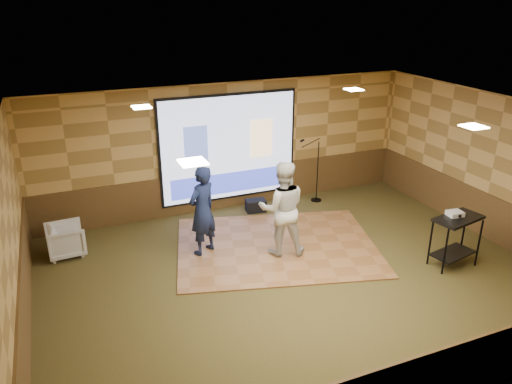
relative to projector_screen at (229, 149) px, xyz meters
name	(u,v)px	position (x,y,z in m)	size (l,w,h in m)	color
ground	(294,276)	(0.00, -3.44, -1.47)	(9.00, 9.00, 0.00)	#303D1B
room_shell	(297,169)	(0.00, -3.44, 0.62)	(9.04, 7.04, 3.02)	tan
wainscot_back	(229,188)	(0.00, 0.04, -1.00)	(9.00, 0.04, 0.95)	#50361A
wainscot_front	(424,384)	(0.00, -6.92, -1.00)	(9.00, 0.04, 0.95)	#50361A
wainscot_left	(24,310)	(-4.48, -3.44, -1.00)	(0.04, 7.00, 0.95)	#50361A
wainscot_right	(483,214)	(4.48, -3.44, -1.00)	(0.04, 7.00, 0.95)	#50361A
projector_screen	(229,149)	(0.00, 0.00, 0.00)	(3.32, 0.06, 2.52)	black
downlight_nw	(142,107)	(-2.20, -1.64, 1.50)	(0.32, 0.32, 0.02)	#FFEDBF
downlight_ne	(354,89)	(2.20, -1.64, 1.50)	(0.32, 0.32, 0.02)	#FFEDBF
downlight_sw	(193,162)	(-2.20, -4.94, 1.50)	(0.32, 0.32, 0.02)	#FFEDBF
downlight_se	(474,127)	(2.20, -4.94, 1.50)	(0.32, 0.32, 0.02)	#FFEDBF
dance_floor	(277,246)	(0.19, -2.27, -1.46)	(4.01, 3.05, 0.03)	#946136
player_left	(202,211)	(-1.26, -1.95, -0.54)	(0.66, 0.43, 1.80)	#151F43
player_right	(282,209)	(0.16, -2.56, -0.49)	(0.93, 0.72, 1.90)	beige
av_table	(456,232)	(2.98, -4.21, -0.77)	(0.95, 0.50, 1.00)	black
projector	(455,214)	(2.96, -4.12, -0.43)	(0.27, 0.23, 0.09)	silver
mic_stand	(315,182)	(2.07, -0.43, -0.98)	(0.64, 0.26, 1.64)	black
banquet_chair	(66,240)	(-3.79, -0.96, -1.15)	(0.69, 0.71, 0.64)	gray
duffel_bag	(256,206)	(0.48, -0.46, -1.33)	(0.46, 0.31, 0.29)	black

